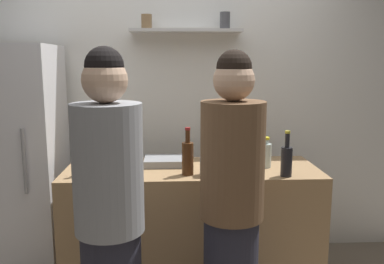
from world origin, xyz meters
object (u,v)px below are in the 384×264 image
wine_bottle_dark_glass (287,160)px  utensil_holder (209,166)px  baking_pan (169,161)px  wine_bottle_amber_glass (188,157)px  water_bottle_plastic (265,154)px  person_brown_jacket (232,210)px  person_grey_hoodie (110,222)px  refrigerator (15,163)px  wine_bottle_green_glass (93,156)px  wine_bottle_pale_glass (132,153)px

wine_bottle_dark_glass → utensil_holder: bearing=174.3°
baking_pan → utensil_holder: (0.26, -0.28, 0.03)m
wine_bottle_amber_glass → water_bottle_plastic: wine_bottle_amber_glass is taller
utensil_holder → wine_bottle_dark_glass: 0.50m
wine_bottle_amber_glass → person_brown_jacket: person_brown_jacket is taller
person_brown_jacket → water_bottle_plastic: bearing=-95.1°
wine_bottle_amber_glass → person_grey_hoodie: bearing=-123.0°
refrigerator → water_bottle_plastic: 1.85m
utensil_holder → wine_bottle_dark_glass: wine_bottle_dark_glass is taller
wine_bottle_amber_glass → person_brown_jacket: (0.22, -0.47, -0.18)m
wine_bottle_green_glass → person_brown_jacket: (0.83, -0.51, -0.19)m
water_bottle_plastic → wine_bottle_amber_glass: bearing=-163.2°
utensil_holder → water_bottle_plastic: (0.41, 0.18, 0.03)m
refrigerator → person_grey_hoodie: bearing=-52.0°
wine_bottle_dark_glass → wine_bottle_amber_glass: size_ratio=0.95×
baking_pan → person_grey_hoodie: bearing=-107.6°
refrigerator → utensil_holder: (1.41, -0.50, 0.09)m
refrigerator → person_grey_hoodie: size_ratio=1.03×
baking_pan → utensil_holder: size_ratio=1.52×
person_brown_jacket → person_grey_hoodie: (-0.63, -0.16, 0.01)m
utensil_holder → wine_bottle_amber_glass: wine_bottle_amber_glass is taller
baking_pan → wine_bottle_dark_glass: size_ratio=1.16×
wine_bottle_pale_glass → person_brown_jacket: 0.86m
baking_pan → utensil_holder: bearing=-47.3°
refrigerator → wine_bottle_amber_glass: (1.28, -0.49, 0.14)m
wine_bottle_green_glass → person_brown_jacket: person_brown_jacket is taller
wine_bottle_amber_glass → person_grey_hoodie: 0.77m
refrigerator → utensil_holder: refrigerator is taller
person_brown_jacket → person_grey_hoodie: person_grey_hoodie is taller
wine_bottle_green_glass → person_grey_hoodie: 0.73m
water_bottle_plastic → person_brown_jacket: person_brown_jacket is taller
person_brown_jacket → wine_bottle_amber_glass: bearing=-43.2°
wine_bottle_amber_glass → water_bottle_plastic: (0.54, 0.16, -0.03)m
person_brown_jacket → person_grey_hoodie: 0.65m
wine_bottle_pale_glass → wine_bottle_green_glass: (-0.24, -0.08, 0.00)m
wine_bottle_dark_glass → wine_bottle_amber_glass: (-0.62, 0.07, 0.01)m
refrigerator → wine_bottle_green_glass: refrigerator is taller
wine_bottle_pale_glass → wine_bottle_amber_glass: (0.37, -0.13, -0.00)m
wine_bottle_dark_glass → wine_bottle_green_glass: 1.24m
baking_pan → person_brown_jacket: bearing=-64.9°
person_brown_jacket → baking_pan: bearing=-43.0°
baking_pan → person_brown_jacket: person_brown_jacket is taller
wine_bottle_amber_glass → wine_bottle_pale_glass: bearing=161.2°
refrigerator → wine_bottle_amber_glass: size_ratio=5.61×
person_grey_hoodie → wine_bottle_amber_glass: bearing=48.6°
baking_pan → wine_bottle_dark_glass: 0.82m
wine_bottle_green_glass → utensil_holder: bearing=-4.7°
wine_bottle_pale_glass → wine_bottle_amber_glass: size_ratio=1.03×
baking_pan → wine_bottle_pale_glass: size_ratio=1.06×
utensil_holder → water_bottle_plastic: 0.45m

